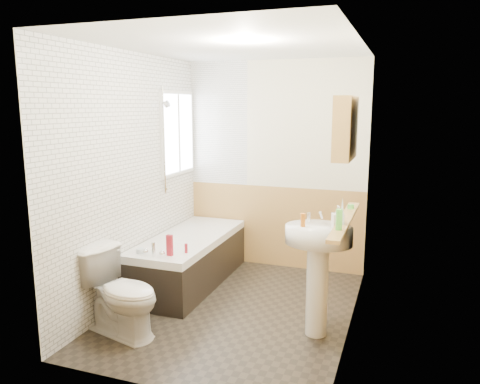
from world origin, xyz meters
name	(u,v)px	position (x,y,z in m)	size (l,w,h in m)	color
floor	(235,309)	(0.00, 0.00, 0.00)	(2.80, 2.80, 0.00)	black
ceiling	(234,45)	(0.00, 0.00, 2.50)	(2.80, 2.80, 0.00)	white
wall_back	(275,166)	(0.00, 1.41, 1.25)	(2.20, 0.02, 2.50)	#ECE5C3
wall_front	(160,218)	(0.00, -1.41, 1.25)	(2.20, 0.02, 2.50)	#ECE5C3
wall_left	(132,178)	(-1.11, 0.00, 1.25)	(0.02, 2.80, 2.50)	#ECE5C3
wall_right	(356,192)	(1.11, 0.00, 1.25)	(0.02, 2.80, 2.50)	#ECE5C3
wainscot_right	(350,275)	(1.09, 0.00, 0.50)	(0.01, 2.80, 1.00)	tan
wainscot_front	(165,323)	(0.00, -1.39, 0.50)	(2.20, 0.01, 1.00)	tan
wainscot_back	(274,226)	(0.00, 1.39, 0.50)	(2.20, 0.01, 1.00)	tan
tile_cladding_left	(134,178)	(-1.09, 0.00, 1.25)	(0.01, 2.80, 2.50)	white
tile_return_back	(219,124)	(-0.73, 1.39, 1.75)	(0.75, 0.01, 1.50)	white
window	(178,133)	(-1.06, 0.95, 1.65)	(0.03, 0.79, 0.99)	white
bathtub	(189,258)	(-0.73, 0.50, 0.28)	(0.70, 1.74, 0.69)	black
shower_riser	(165,131)	(-1.04, 0.57, 1.69)	(0.10, 0.08, 1.19)	silver
toilet	(121,293)	(-0.76, -0.79, 0.37)	(0.43, 0.76, 0.75)	white
sink	(318,258)	(0.84, -0.22, 0.70)	(0.57, 0.46, 1.10)	white
pine_shelf	(345,220)	(1.04, -0.11, 1.02)	(0.10, 1.39, 0.03)	tan
medicine_cabinet	(345,128)	(1.01, -0.13, 1.79)	(0.14, 0.57, 0.51)	tan
foam_can	(339,220)	(1.04, -0.50, 1.11)	(0.05, 0.05, 0.16)	#59C647
green_bottle	(342,211)	(1.04, -0.33, 1.14)	(0.04, 0.04, 0.22)	silver
black_jar	(351,207)	(1.04, 0.29, 1.05)	(0.06, 0.06, 0.04)	#59C647
soap_bottle	(338,224)	(1.00, -0.27, 1.02)	(0.09, 0.20, 0.09)	silver
clear_bottle	(303,220)	(0.71, -0.28, 1.03)	(0.04, 0.04, 0.11)	orange
blue_gel	(170,245)	(-0.60, -0.19, 0.65)	(0.06, 0.04, 0.21)	maroon
cream_jar	(140,251)	(-0.91, -0.22, 0.57)	(0.08, 0.08, 0.05)	silver
orange_bottle	(186,248)	(-0.49, -0.06, 0.59)	(0.03, 0.03, 0.09)	maroon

